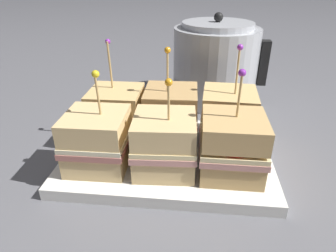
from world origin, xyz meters
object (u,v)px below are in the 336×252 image
Objects in this scene: sandwich_front_center at (166,143)px; sandwich_front_right at (232,146)px; sandwich_back_center at (171,114)px; kettle_steel at (215,63)px; sandwich_back_left at (117,112)px; sandwich_back_right at (228,116)px; serving_platter at (168,155)px; sandwich_front_left at (97,140)px.

sandwich_front_center is 0.92× the size of sandwich_front_right.
kettle_steel reaches higher than sandwich_back_center.
sandwich_back_center reaches higher than sandwich_front_center.
sandwich_back_left is 0.19m from sandwich_back_right.
serving_platter is at bearing -152.78° from sandwich_back_right.
kettle_steel reaches higher than sandwich_front_left.
sandwich_back_left is at bearing 152.76° from serving_platter.
sandwich_back_left is at bearing 153.45° from sandwich_front_right.
sandwich_front_right is at bearing -25.87° from serving_platter.
sandwich_back_left is at bearing -128.00° from kettle_steel.
serving_platter is 1.53× the size of kettle_steel.
sandwich_front_left is at bearing -154.26° from serving_platter.
sandwich_front_right is 0.97× the size of sandwich_back_center.
sandwich_front_right is 0.72× the size of kettle_steel.
sandwich_front_left is at bearing -92.32° from sandwich_back_left.
sandwich_front_left is 0.14m from sandwich_back_center.
sandwich_back_right is at bearing -86.11° from kettle_steel.
sandwich_front_left is 0.69× the size of kettle_steel.
sandwich_front_right is 0.93× the size of sandwich_back_left.
sandwich_back_left is 1.00× the size of sandwich_back_right.
sandwich_back_right is 0.77× the size of kettle_steel.
sandwich_front_right is (0.09, -0.00, 0.00)m from sandwich_front_center.
sandwich_front_right is 0.32m from kettle_steel.
sandwich_front_right is at bearing -87.52° from kettle_steel.
sandwich_front_center is at bearing -134.75° from sandwich_back_right.
sandwich_front_right is at bearing -90.83° from sandwich_back_right.
kettle_steel is (0.18, 0.32, 0.03)m from sandwich_front_left.
sandwich_back_left is (-0.10, 0.09, -0.00)m from sandwich_front_center.
sandwich_front_center is 0.13m from sandwich_back_right.
sandwich_front_left is (-0.10, -0.05, 0.05)m from serving_platter.
serving_platter is 1.98× the size of sandwich_back_right.
sandwich_front_right is 0.10m from sandwich_back_right.
serving_platter is 0.07m from sandwich_front_center.
kettle_steel is at bearing 93.89° from sandwich_back_right.
sandwich_front_left is at bearing -153.52° from sandwich_back_right.
sandwich_front_center is 0.86× the size of sandwich_back_right.
sandwich_back_center is (-0.09, 0.10, 0.00)m from sandwich_front_right.
sandwich_back_center is (-0.00, 0.10, 0.00)m from sandwich_front_center.
sandwich_front_left is at bearing -119.23° from kettle_steel.
sandwich_front_right is 0.93× the size of sandwich_back_right.
sandwich_front_left is 0.89× the size of sandwich_back_left.
sandwich_back_center is (0.10, 0.10, 0.00)m from sandwich_front_left.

